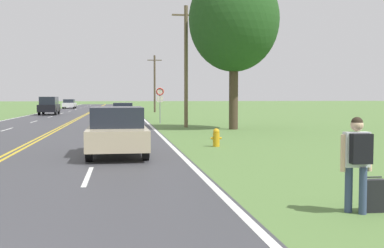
{
  "coord_description": "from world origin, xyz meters",
  "views": [
    {
      "loc": [
        3.78,
        -4.58,
        1.99
      ],
      "look_at": [
        5.91,
        9.78,
        1.15
      ],
      "focal_mm": 45.0,
      "sensor_mm": 36.0,
      "label": 1
    }
  ],
  "objects_px": {
    "tree_mid_treeline": "(234,20)",
    "hitchhiker_person": "(357,155)",
    "car_champagne_sedan_nearest": "(117,131)",
    "car_black_suv_mid_near": "(49,105)",
    "suitcase": "(374,196)",
    "traffic_sign": "(160,96)",
    "car_white_sedan_mid_far": "(69,104)",
    "car_dark_blue_hatchback_approaching": "(123,110)",
    "fire_hydrant": "(216,137)"
  },
  "relations": [
    {
      "from": "hitchhiker_person",
      "to": "car_white_sedan_mid_far",
      "type": "height_order",
      "value": "hitchhiker_person"
    },
    {
      "from": "tree_mid_treeline",
      "to": "car_white_sedan_mid_far",
      "type": "relative_size",
      "value": 2.23
    },
    {
      "from": "fire_hydrant",
      "to": "traffic_sign",
      "type": "xyz_separation_m",
      "value": [
        -0.89,
        16.43,
        1.63
      ]
    },
    {
      "from": "tree_mid_treeline",
      "to": "traffic_sign",
      "type": "bearing_deg",
      "value": 119.99
    },
    {
      "from": "suitcase",
      "to": "car_champagne_sedan_nearest",
      "type": "height_order",
      "value": "car_champagne_sedan_nearest"
    },
    {
      "from": "hitchhiker_person",
      "to": "tree_mid_treeline",
      "type": "bearing_deg",
      "value": -5.8
    },
    {
      "from": "hitchhiker_person",
      "to": "suitcase",
      "type": "bearing_deg",
      "value": -76.94
    },
    {
      "from": "suitcase",
      "to": "car_black_suv_mid_near",
      "type": "xyz_separation_m",
      "value": [
        -11.93,
        46.07,
        0.75
      ]
    },
    {
      "from": "suitcase",
      "to": "traffic_sign",
      "type": "bearing_deg",
      "value": 4.88
    },
    {
      "from": "suitcase",
      "to": "hitchhiker_person",
      "type": "bearing_deg",
      "value": 103.06
    },
    {
      "from": "car_dark_blue_hatchback_approaching",
      "to": "car_black_suv_mid_near",
      "type": "height_order",
      "value": "car_black_suv_mid_near"
    },
    {
      "from": "suitcase",
      "to": "tree_mid_treeline",
      "type": "relative_size",
      "value": 0.06
    },
    {
      "from": "car_champagne_sedan_nearest",
      "to": "car_dark_blue_hatchback_approaching",
      "type": "bearing_deg",
      "value": 178.54
    },
    {
      "from": "car_dark_blue_hatchback_approaching",
      "to": "hitchhiker_person",
      "type": "bearing_deg",
      "value": 8.29
    },
    {
      "from": "fire_hydrant",
      "to": "car_black_suv_mid_near",
      "type": "xyz_separation_m",
      "value": [
        -11.39,
        35.05,
        0.67
      ]
    },
    {
      "from": "traffic_sign",
      "to": "car_white_sedan_mid_far",
      "type": "relative_size",
      "value": 0.61
    },
    {
      "from": "traffic_sign",
      "to": "tree_mid_treeline",
      "type": "distance_m",
      "value": 9.02
    },
    {
      "from": "hitchhiker_person",
      "to": "suitcase",
      "type": "height_order",
      "value": "hitchhiker_person"
    },
    {
      "from": "traffic_sign",
      "to": "car_black_suv_mid_near",
      "type": "distance_m",
      "value": 21.4
    },
    {
      "from": "traffic_sign",
      "to": "tree_mid_treeline",
      "type": "xyz_separation_m",
      "value": [
        3.89,
        -6.74,
        4.56
      ]
    },
    {
      "from": "fire_hydrant",
      "to": "hitchhiker_person",
      "type": "bearing_deg",
      "value": -88.99
    },
    {
      "from": "car_dark_blue_hatchback_approaching",
      "to": "car_white_sedan_mid_far",
      "type": "relative_size",
      "value": 0.85
    },
    {
      "from": "car_black_suv_mid_near",
      "to": "car_champagne_sedan_nearest",
      "type": "bearing_deg",
      "value": -169.35
    },
    {
      "from": "car_champagne_sedan_nearest",
      "to": "car_black_suv_mid_near",
      "type": "distance_m",
      "value": 38.14
    },
    {
      "from": "fire_hydrant",
      "to": "car_white_sedan_mid_far",
      "type": "bearing_deg",
      "value": 100.97
    },
    {
      "from": "traffic_sign",
      "to": "suitcase",
      "type": "bearing_deg",
      "value": -87.01
    },
    {
      "from": "traffic_sign",
      "to": "car_white_sedan_mid_far",
      "type": "xyz_separation_m",
      "value": [
        -11.14,
        45.58,
        -1.19
      ]
    },
    {
      "from": "suitcase",
      "to": "tree_mid_treeline",
      "type": "bearing_deg",
      "value": -4.88
    },
    {
      "from": "car_dark_blue_hatchback_approaching",
      "to": "car_black_suv_mid_near",
      "type": "distance_m",
      "value": 12.51
    },
    {
      "from": "traffic_sign",
      "to": "car_champagne_sedan_nearest",
      "type": "distance_m",
      "value": 19.05
    },
    {
      "from": "traffic_sign",
      "to": "car_dark_blue_hatchback_approaching",
      "type": "distance_m",
      "value": 9.37
    },
    {
      "from": "tree_mid_treeline",
      "to": "car_white_sedan_mid_far",
      "type": "distance_m",
      "value": 54.75
    },
    {
      "from": "suitcase",
      "to": "car_white_sedan_mid_far",
      "type": "height_order",
      "value": "car_white_sedan_mid_far"
    },
    {
      "from": "suitcase",
      "to": "tree_mid_treeline",
      "type": "height_order",
      "value": "tree_mid_treeline"
    },
    {
      "from": "hitchhiker_person",
      "to": "fire_hydrant",
      "type": "bearing_deg",
      "value": 2.9
    },
    {
      "from": "fire_hydrant",
      "to": "car_champagne_sedan_nearest",
      "type": "distance_m",
      "value": 4.55
    },
    {
      "from": "tree_mid_treeline",
      "to": "fire_hydrant",
      "type": "bearing_deg",
      "value": -107.22
    },
    {
      "from": "hitchhiker_person",
      "to": "tree_mid_treeline",
      "type": "xyz_separation_m",
      "value": [
        2.81,
        20.77,
        5.54
      ]
    },
    {
      "from": "tree_mid_treeline",
      "to": "car_champagne_sedan_nearest",
      "type": "distance_m",
      "value": 14.99
    },
    {
      "from": "car_champagne_sedan_nearest",
      "to": "car_black_suv_mid_near",
      "type": "bearing_deg",
      "value": -169.33
    },
    {
      "from": "tree_mid_treeline",
      "to": "car_dark_blue_hatchback_approaching",
      "type": "relative_size",
      "value": 2.63
    },
    {
      "from": "traffic_sign",
      "to": "car_white_sedan_mid_far",
      "type": "distance_m",
      "value": 46.94
    },
    {
      "from": "tree_mid_treeline",
      "to": "hitchhiker_person",
      "type": "bearing_deg",
      "value": -97.69
    },
    {
      "from": "car_black_suv_mid_near",
      "to": "hitchhiker_person",
      "type": "bearing_deg",
      "value": -166.63
    },
    {
      "from": "fire_hydrant",
      "to": "car_white_sedan_mid_far",
      "type": "relative_size",
      "value": 0.17
    },
    {
      "from": "hitchhiker_person",
      "to": "car_black_suv_mid_near",
      "type": "xyz_separation_m",
      "value": [
        -11.59,
        46.13,
        0.03
      ]
    },
    {
      "from": "hitchhiker_person",
      "to": "traffic_sign",
      "type": "bearing_deg",
      "value": 4.15
    },
    {
      "from": "car_champagne_sedan_nearest",
      "to": "car_black_suv_mid_near",
      "type": "xyz_separation_m",
      "value": [
        -7.52,
        37.39,
        0.19
      ]
    },
    {
      "from": "suitcase",
      "to": "car_champagne_sedan_nearest",
      "type": "distance_m",
      "value": 9.75
    },
    {
      "from": "car_dark_blue_hatchback_approaching",
      "to": "car_black_suv_mid_near",
      "type": "bearing_deg",
      "value": -138.42
    }
  ]
}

